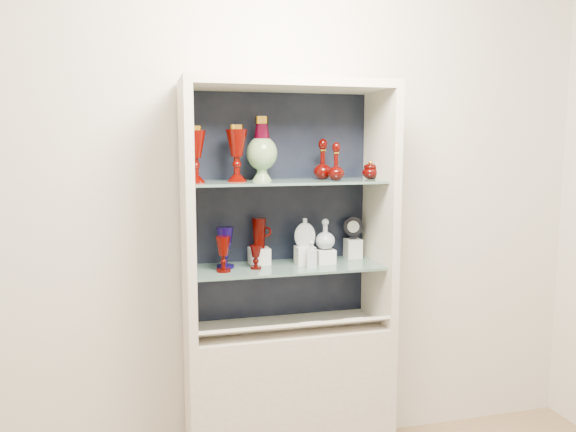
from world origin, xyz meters
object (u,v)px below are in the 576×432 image
object	(u,v)px
ruby_goblet_tall	(223,254)
ruby_pitcher	(259,233)
clear_round_decanter	(325,235)
ruby_decanter_b	(323,158)
enamel_urn	(262,149)
pedestal_lamp_right	(237,153)
ruby_decanter_a	(336,159)
clear_square_bottle	(311,254)
pedestal_lamp_left	(195,155)
cobalt_goblet	(225,248)
flat_flask	(305,232)
ruby_goblet_small	(256,257)
cameo_medallion	(353,228)
lidded_bowl	(370,170)

from	to	relation	value
ruby_goblet_tall	ruby_pitcher	size ratio (longest dim) A/B	1.11
clear_round_decanter	ruby_decanter_b	bearing A→B (deg)	109.32
enamel_urn	pedestal_lamp_right	bearing A→B (deg)	-167.49
ruby_decanter_a	clear_square_bottle	xyz separation A→B (m)	(-0.13, -0.02, -0.46)
pedestal_lamp_left	pedestal_lamp_right	bearing A→B (deg)	11.39
cobalt_goblet	flat_flask	bearing A→B (deg)	-2.81
cobalt_goblet	clear_round_decanter	xyz separation A→B (m)	(0.50, -0.02, 0.04)
ruby_decanter_a	ruby_goblet_tall	distance (m)	0.71
pedestal_lamp_left	ruby_goblet_tall	xyz separation A→B (m)	(0.12, -0.01, -0.46)
ruby_decanter_b	clear_round_decanter	bearing A→B (deg)	-70.68
ruby_goblet_small	ruby_decanter_b	bearing A→B (deg)	9.66
ruby_goblet_tall	clear_square_bottle	xyz separation A→B (m)	(0.42, -0.03, -0.02)
clear_square_bottle	ruby_goblet_small	bearing A→B (deg)	168.90
ruby_goblet_small	pedestal_lamp_left	bearing A→B (deg)	-177.02
pedestal_lamp_left	clear_square_bottle	bearing A→B (deg)	-3.91
flat_flask	cameo_medallion	distance (m)	0.30
cobalt_goblet	ruby_goblet_small	world-z (taller)	cobalt_goblet
pedestal_lamp_right	cobalt_goblet	world-z (taller)	pedestal_lamp_right
enamel_urn	clear_square_bottle	xyz separation A→B (m)	(0.22, -0.10, -0.51)
pedestal_lamp_right	ruby_goblet_tall	bearing A→B (deg)	-148.14
lidded_bowl	ruby_goblet_tall	world-z (taller)	lidded_bowl
ruby_decanter_b	ruby_decanter_a	bearing A→B (deg)	-66.70
pedestal_lamp_left	ruby_decanter_b	size ratio (longest dim) A/B	1.20
flat_flask	pedestal_lamp_left	bearing A→B (deg)	-162.66
pedestal_lamp_right	ruby_goblet_small	bearing A→B (deg)	-16.88
cameo_medallion	clear_round_decanter	bearing A→B (deg)	-136.88
ruby_goblet_tall	clear_round_decanter	world-z (taller)	clear_round_decanter
ruby_decanter_a	ruby_goblet_tall	bearing A→B (deg)	179.35
ruby_goblet_tall	ruby_goblet_small	distance (m)	0.16
clear_round_decanter	cameo_medallion	size ratio (longest dim) A/B	1.22
ruby_goblet_tall	clear_square_bottle	world-z (taller)	ruby_goblet_tall
cobalt_goblet	ruby_goblet_tall	world-z (taller)	cobalt_goblet
cobalt_goblet	pedestal_lamp_left	bearing A→B (deg)	-153.33
pedestal_lamp_right	clear_square_bottle	xyz separation A→B (m)	(0.35, -0.08, -0.48)
ruby_decanter_b	clear_square_bottle	bearing A→B (deg)	-128.94
lidded_bowl	ruby_goblet_small	bearing A→B (deg)	-175.96
ruby_decanter_b	cameo_medallion	bearing A→B (deg)	18.75
cobalt_goblet	ruby_pitcher	bearing A→B (deg)	15.44
enamel_urn	clear_square_bottle	size ratio (longest dim) A/B	2.26
ruby_decanter_b	ruby_pitcher	distance (m)	0.49
cobalt_goblet	ruby_pitcher	distance (m)	0.19
flat_flask	ruby_goblet_tall	bearing A→B (deg)	-159.99
pedestal_lamp_right	cobalt_goblet	size ratio (longest dim) A/B	1.32
ruby_decanter_b	lidded_bowl	size ratio (longest dim) A/B	2.27
ruby_decanter_b	pedestal_lamp_right	bearing A→B (deg)	-175.40
ruby_decanter_b	clear_round_decanter	world-z (taller)	ruby_decanter_b
pedestal_lamp_right	ruby_goblet_small	size ratio (longest dim) A/B	2.31
lidded_bowl	cobalt_goblet	xyz separation A→B (m)	(-0.74, 0.01, -0.37)
pedestal_lamp_left	lidded_bowl	bearing A→B (deg)	3.70
lidded_bowl	cobalt_goblet	bearing A→B (deg)	178.95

